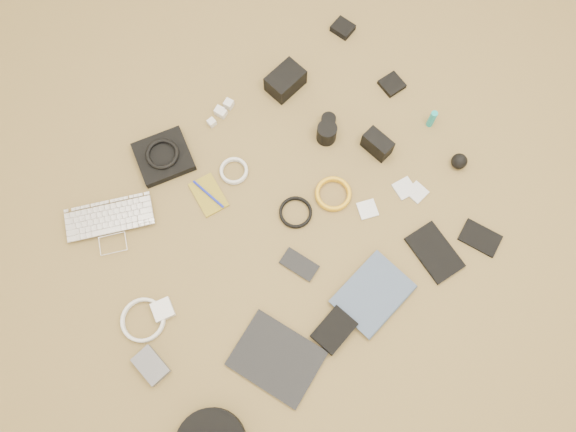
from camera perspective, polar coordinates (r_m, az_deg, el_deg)
laptop at (r=2.02m, az=-17.49°, el=-1.31°), size 0.36×0.32×0.02m
headphone_pouch at (r=2.06m, az=-12.52°, el=5.90°), size 0.22×0.22×0.03m
headphones at (r=2.04m, az=-12.66°, el=6.17°), size 0.13×0.13×0.02m
charger_a at (r=2.10m, az=-7.75°, el=9.40°), size 0.03×0.03×0.02m
charger_b at (r=2.11m, az=-6.97°, el=10.53°), size 0.04×0.04×0.03m
charger_c at (r=2.12m, az=-6.04°, el=11.26°), size 0.04×0.04×0.03m
charger_d at (r=2.11m, az=-6.71°, el=10.33°), size 0.04×0.04×0.03m
dslr_camera at (r=2.13m, az=-0.27°, el=13.57°), size 0.15×0.11×0.08m
lens_pouch at (r=2.30m, az=5.59°, el=18.47°), size 0.08×0.09×0.03m
notebook_olive at (r=1.99m, az=-8.07°, el=2.13°), size 0.11×0.15×0.01m
pen_blue at (r=1.99m, az=-8.10°, el=2.21°), size 0.03×0.14×0.01m
cable_white_a at (r=2.01m, az=-5.50°, el=4.53°), size 0.13×0.13×0.01m
lens_a at (r=2.04m, az=3.95°, el=8.41°), size 0.07×0.07×0.08m
lens_b at (r=2.07m, az=4.12°, el=9.58°), size 0.06×0.06×0.05m
card_reader at (r=2.19m, az=10.51°, el=13.02°), size 0.08×0.08×0.02m
power_brick at (r=1.91m, az=-12.59°, el=-9.28°), size 0.08×0.08×0.03m
cable_white_b at (r=1.93m, az=-14.47°, el=-10.21°), size 0.19×0.19×0.01m
cable_black at (r=1.95m, az=0.78°, el=0.32°), size 0.13×0.13×0.01m
cable_yellow at (r=1.98m, az=4.59°, el=2.18°), size 0.14×0.14×0.01m
flash at (r=2.03m, az=9.06°, el=7.20°), size 0.07×0.11×0.08m
lens_cleaner at (r=2.12m, az=14.41°, el=9.54°), size 0.03×0.03×0.08m
battery_charger at (r=1.89m, az=-13.75°, el=-14.53°), size 0.08×0.12×0.03m
tablet at (r=1.85m, az=-1.16°, el=-14.27°), size 0.29×0.32×0.01m
phone at (r=1.90m, az=1.15°, el=-4.95°), size 0.10×0.14×0.01m
filter_case_left at (r=1.97m, az=8.07°, el=0.67°), size 0.08×0.08×0.01m
filter_case_mid at (r=2.02m, az=11.75°, el=2.77°), size 0.08×0.08×0.01m
filter_case_right at (r=2.03m, az=12.96°, el=2.36°), size 0.07×0.07×0.01m
air_blower at (r=2.09m, az=17.00°, el=5.34°), size 0.06×0.06×0.06m
drive_case at (r=1.86m, az=4.71°, el=-11.48°), size 0.15×0.12×0.03m
paperback at (r=1.90m, az=10.68°, el=-9.68°), size 0.26×0.21×0.02m
notebook_black_a at (r=1.97m, az=14.67°, el=-3.59°), size 0.13×0.20×0.01m
notebook_black_b at (r=2.03m, az=18.94°, el=-2.12°), size 0.13×0.15×0.01m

